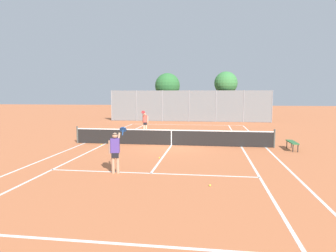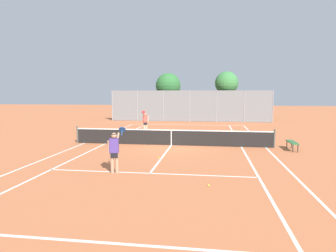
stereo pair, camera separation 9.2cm
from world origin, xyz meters
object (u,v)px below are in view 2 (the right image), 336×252
courtside_bench (292,143)px  loose_tennis_ball_3 (209,185)px  loose_tennis_ball_2 (159,158)px  tree_behind_left (169,86)px  player_far_left (145,121)px  tree_behind_right (227,84)px  player_near_side (114,150)px  loose_tennis_ball_0 (101,144)px  tennis_net (171,137)px  loose_tennis_ball_1 (156,131)px

courtside_bench → loose_tennis_ball_3: bearing=-122.1°
loose_tennis_ball_2 → tree_behind_left: (-2.70, 22.56, 3.93)m
player_far_left → loose_tennis_ball_3: player_far_left is taller
tree_behind_right → loose_tennis_ball_2: bearing=-101.5°
player_far_left → loose_tennis_ball_3: (5.10, -13.27, -0.89)m
loose_tennis_ball_2 → tree_behind_right: bearing=78.5°
player_near_side → tree_behind_left: 25.63m
player_near_side → loose_tennis_ball_0: (-2.82, 6.03, -0.89)m
player_far_left → tree_behind_left: tree_behind_left is taller
player_far_left → tree_behind_left: (-0.00, 13.34, 3.04)m
courtside_bench → player_far_left: bearing=147.6°
tennis_net → courtside_bench: 6.82m
tree_behind_left → tree_behind_right: 7.15m
loose_tennis_ball_0 → courtside_bench: (11.00, -0.05, 0.38)m
loose_tennis_ball_2 → tree_behind_left: 23.06m
tennis_net → loose_tennis_ball_1: 6.88m
loose_tennis_ball_0 → tree_behind_left: size_ratio=0.01×
loose_tennis_ball_2 → loose_tennis_ball_3: (2.41, -4.05, 0.00)m
tennis_net → player_far_left: player_far_left is taller
tennis_net → loose_tennis_ball_3: (2.29, -7.73, -0.48)m
player_far_left → loose_tennis_ball_1: bearing=56.2°
player_far_left → loose_tennis_ball_3: bearing=-69.0°
tennis_net → loose_tennis_ball_2: tennis_net is taller
player_near_side → player_far_left: same height
courtside_bench → loose_tennis_ball_1: bearing=141.7°
player_far_left → tree_behind_right: bearing=59.0°
player_near_side → loose_tennis_ball_0: player_near_side is taller
player_near_side → tree_behind_right: tree_behind_right is taller
courtside_bench → tree_behind_left: bearing=116.3°
player_near_side → courtside_bench: bearing=36.2°
loose_tennis_ball_1 → tree_behind_right: (6.25, 10.51, 4.13)m
loose_tennis_ball_3 → player_far_left: bearing=111.0°
player_near_side → tree_behind_left: size_ratio=0.32×
tree_behind_right → courtside_bench: bearing=-81.2°
courtside_bench → tree_behind_right: 18.18m
player_far_left → courtside_bench: 11.39m
loose_tennis_ball_1 → loose_tennis_ball_0: bearing=-106.2°
loose_tennis_ball_3 → loose_tennis_ball_2: bearing=120.7°
loose_tennis_ball_1 → tree_behind_left: bearing=93.1°
loose_tennis_ball_1 → loose_tennis_ball_2: 10.40m
loose_tennis_ball_3 → courtside_bench: (4.51, 7.18, 0.38)m
player_far_left → loose_tennis_ball_2: size_ratio=26.88×
tennis_net → tree_behind_right: 17.89m
loose_tennis_ball_1 → tree_behind_right: size_ratio=0.01×
loose_tennis_ball_2 → loose_tennis_ball_3: bearing=-59.3°
courtside_bench → loose_tennis_ball_2: bearing=-155.7°
player_near_side → loose_tennis_ball_1: size_ratio=26.88×
tree_behind_right → tree_behind_left: bearing=165.0°
player_near_side → courtside_bench: player_near_side is taller
loose_tennis_ball_1 → tree_behind_right: tree_behind_right is taller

